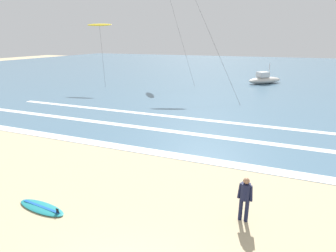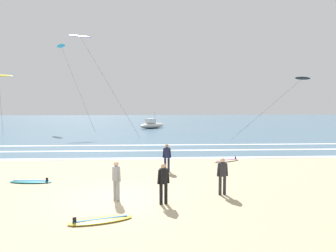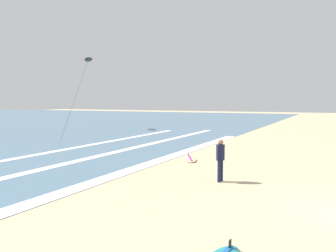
{
  "view_description": "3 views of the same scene",
  "coord_description": "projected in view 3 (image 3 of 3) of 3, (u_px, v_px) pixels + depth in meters",
  "views": [
    {
      "loc": [
        2.74,
        -3.41,
        5.86
      ],
      "look_at": [
        -1.09,
        6.28,
        2.53
      ],
      "focal_mm": 29.14,
      "sensor_mm": 36.0,
      "label": 1
    },
    {
      "loc": [
        1.44,
        -11.84,
        3.84
      ],
      "look_at": [
        2.36,
        6.28,
        2.54
      ],
      "focal_mm": 31.37,
      "sensor_mm": 36.0,
      "label": 2
    },
    {
      "loc": [
        -10.91,
        0.78,
        3.09
      ],
      "look_at": [
        -0.58,
        5.65,
        2.25
      ],
      "focal_mm": 39.27,
      "sensor_mm": 36.0,
      "label": 3
    }
  ],
  "objects": [
    {
      "name": "kite_black_high_right",
      "position": [
        88.0,
        60.0,
        38.04
      ],
      "size": [
        12.25,
        6.62,
        7.44
      ],
      "color": "black",
      "rests_on": "ground"
    },
    {
      "name": "surfboard_right_spare",
      "position": [
        190.0,
        159.0,
        18.8
      ],
      "size": [
        2.14,
        1.5,
        0.25
      ],
      "color": "beige",
      "rests_on": "ground"
    },
    {
      "name": "wave_foam_shoreline",
      "position": [
        103.0,
        179.0,
        14.11
      ],
      "size": [
        36.22,
        0.77,
        0.01
      ],
      "primitive_type": "cube",
      "color": "white",
      "rests_on": "ocean_surface"
    },
    {
      "name": "wave_foam_mid_break",
      "position": [
        45.0,
        168.0,
        16.33
      ],
      "size": [
        44.81,
        0.58,
        0.01
      ],
      "primitive_type": "cube",
      "color": "white",
      "rests_on": "ocean_surface"
    },
    {
      "name": "surfer_mid_group",
      "position": [
        220.0,
        156.0,
        13.71
      ],
      "size": [
        0.51,
        0.32,
        1.6
      ],
      "color": "#141938",
      "rests_on": "ground"
    }
  ]
}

